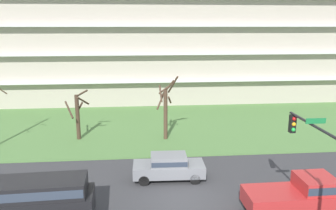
{
  "coord_description": "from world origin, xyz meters",
  "views": [
    {
      "loc": [
        -2.3,
        -17.13,
        9.39
      ],
      "look_at": [
        -0.19,
        6.0,
        3.93
      ],
      "focal_mm": 36.49,
      "sensor_mm": 36.0,
      "label": 1
    }
  ],
  "objects": [
    {
      "name": "sedan_gray_center_left",
      "position": [
        -0.47,
        2.5,
        0.87
      ],
      "size": [
        4.45,
        1.93,
        1.57
      ],
      "rotation": [
        0.0,
        0.0,
        3.11
      ],
      "color": "slate",
      "rests_on": "ground"
    },
    {
      "name": "traffic_signal_mast",
      "position": [
        5.33,
        -4.62,
        3.82
      ],
      "size": [
        0.9,
        5.49,
        5.52
      ],
      "color": "black",
      "rests_on": "ground"
    },
    {
      "name": "ground",
      "position": [
        0.0,
        0.0,
        0.0
      ],
      "size": [
        160.0,
        160.0,
        0.0
      ],
      "primitive_type": "plane",
      "color": "#38383A"
    },
    {
      "name": "pickup_red_center_right",
      "position": [
        5.94,
        -2.0,
        1.02
      ],
      "size": [
        5.42,
        2.07,
        1.95
      ],
      "rotation": [
        0.0,
        0.0,
        0.01
      ],
      "color": "#B22828",
      "rests_on": "ground"
    },
    {
      "name": "tree_left",
      "position": [
        -7.25,
        10.63,
        2.21
      ],
      "size": [
        2.02,
        1.97,
        4.24
      ],
      "color": "#423023",
      "rests_on": "ground"
    },
    {
      "name": "tree_center",
      "position": [
        -0.0,
        10.12,
        2.69
      ],
      "size": [
        1.83,
        1.55,
        5.42
      ],
      "color": "#4C3828",
      "rests_on": "ground"
    },
    {
      "name": "van_black_near_left",
      "position": [
        -7.12,
        -2.0,
        1.4
      ],
      "size": [
        5.28,
        2.23,
        2.36
      ],
      "rotation": [
        0.0,
        0.0,
        0.04
      ],
      "color": "black",
      "rests_on": "ground"
    },
    {
      "name": "apartment_building",
      "position": [
        0.0,
        28.67,
        7.77
      ],
      "size": [
        53.87,
        14.29,
        15.54
      ],
      "color": "#B2A899",
      "rests_on": "ground"
    },
    {
      "name": "grass_lawn_strip",
      "position": [
        0.0,
        14.0,
        0.04
      ],
      "size": [
        80.0,
        16.0,
        0.08
      ],
      "primitive_type": "cube",
      "color": "#547F42",
      "rests_on": "ground"
    }
  ]
}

